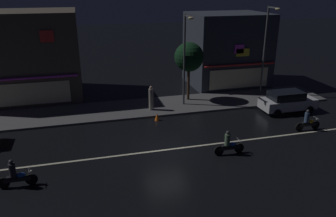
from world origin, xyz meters
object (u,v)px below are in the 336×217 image
object	(u,v)px
streetlamp_west	(185,54)
parked_car_near_kerb	(287,101)
motorcycle_opposite_lane	(229,144)
motorcycle_following	(15,175)
streetlamp_mid	(266,44)
traffic_cone	(157,117)
pedestrian_on_sidewalk	(151,99)
motorcycle_trailing_far	(308,122)

from	to	relation	value
streetlamp_west	parked_car_near_kerb	bearing A→B (deg)	-23.18
motorcycle_opposite_lane	motorcycle_following	bearing A→B (deg)	10.69
streetlamp_mid	traffic_cone	world-z (taller)	streetlamp_mid
pedestrian_on_sidewalk	motorcycle_following	size ratio (longest dim) A/B	1.02
traffic_cone	motorcycle_trailing_far	bearing A→B (deg)	-24.41
streetlamp_mid	pedestrian_on_sidewalk	xyz separation A→B (m)	(-10.53, -1.43, -3.58)
parked_car_near_kerb	motorcycle_trailing_far	xyz separation A→B (m)	(-0.71, -3.54, -0.24)
parked_car_near_kerb	traffic_cone	distance (m)	10.38
motorcycle_opposite_lane	parked_car_near_kerb	bearing A→B (deg)	-135.73
parked_car_near_kerb	motorcycle_following	bearing A→B (deg)	-163.01
streetlamp_mid	traffic_cone	xyz separation A→B (m)	(-10.51, -3.39, -4.35)
parked_car_near_kerb	streetlamp_west	bearing A→B (deg)	156.82
motorcycle_opposite_lane	motorcycle_trailing_far	bearing A→B (deg)	-156.37
motorcycle_opposite_lane	motorcycle_trailing_far	world-z (taller)	same
streetlamp_mid	motorcycle_opposite_lane	distance (m)	12.86
streetlamp_west	motorcycle_following	xyz separation A→B (m)	(-11.57, -9.02, -3.77)
pedestrian_on_sidewalk	traffic_cone	world-z (taller)	pedestrian_on_sidewalk
streetlamp_west	parked_car_near_kerb	distance (m)	8.86
streetlamp_west	streetlamp_mid	distance (m)	7.71
streetlamp_mid	traffic_cone	size ratio (longest dim) A/B	13.94
streetlamp_mid	motorcycle_opposite_lane	xyz separation A→B (m)	(-7.60, -9.58, -3.99)
streetlamp_west	motorcycle_trailing_far	size ratio (longest dim) A/B	3.81
motorcycle_following	motorcycle_opposite_lane	xyz separation A→B (m)	(11.62, 0.46, 0.00)
parked_car_near_kerb	traffic_cone	xyz separation A→B (m)	(-10.33, 0.83, -0.59)
motorcycle_following	motorcycle_opposite_lane	world-z (taller)	same
streetlamp_west	motorcycle_following	world-z (taller)	streetlamp_west
motorcycle_opposite_lane	streetlamp_mid	bearing A→B (deg)	-120.00
motorcycle_following	motorcycle_opposite_lane	size ratio (longest dim) A/B	1.00
streetlamp_mid	motorcycle_opposite_lane	bearing A→B (deg)	-128.43
streetlamp_west	traffic_cone	world-z (taller)	streetlamp_west
motorcycle_following	motorcycle_opposite_lane	bearing A→B (deg)	-177.95
streetlamp_mid	parked_car_near_kerb	size ratio (longest dim) A/B	1.78
streetlamp_mid	motorcycle_opposite_lane	world-z (taller)	streetlamp_mid
pedestrian_on_sidewalk	motorcycle_opposite_lane	world-z (taller)	pedestrian_on_sidewalk
streetlamp_west	parked_car_near_kerb	world-z (taller)	streetlamp_west
parked_car_near_kerb	motorcycle_following	xyz separation A→B (m)	(-19.04, -5.82, -0.24)
parked_car_near_kerb	streetlamp_mid	bearing A→B (deg)	87.63
streetlamp_west	parked_car_near_kerb	size ratio (longest dim) A/B	1.68
streetlamp_west	streetlamp_mid	size ratio (longest dim) A/B	0.94
motorcycle_following	traffic_cone	world-z (taller)	motorcycle_following
traffic_cone	motorcycle_following	bearing A→B (deg)	-142.65
streetlamp_west	motorcycle_following	size ratio (longest dim) A/B	3.81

